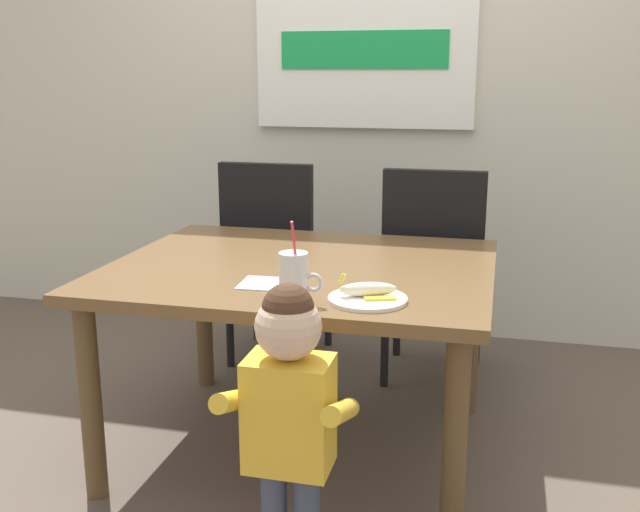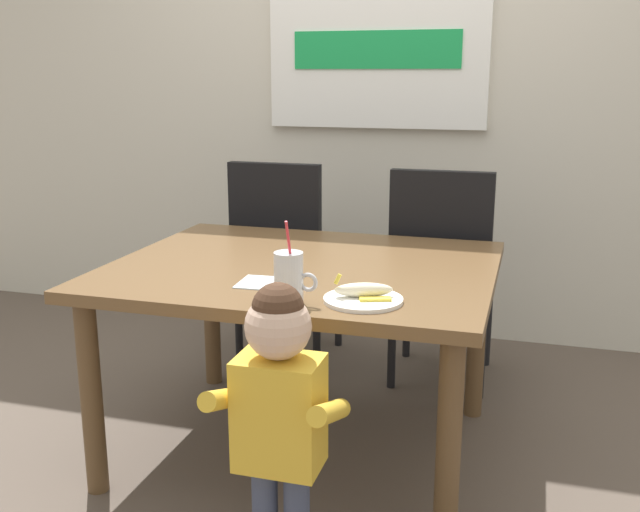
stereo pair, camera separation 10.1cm
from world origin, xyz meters
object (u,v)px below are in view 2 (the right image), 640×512
object	(u,v)px
dining_chair_right	(442,265)
peeled_banana	(364,290)
dining_chair_left	(284,251)
toddler_standing	(279,400)
milk_cup	(289,281)
dining_table	(303,288)
paper_napkin	(263,283)
snack_plate	(363,300)

from	to	relation	value
dining_chair_right	peeled_banana	size ratio (longest dim) A/B	5.48
dining_chair_left	toddler_standing	size ratio (longest dim) A/B	1.15
milk_cup	peeled_banana	bearing A→B (deg)	23.23
dining_table	milk_cup	bearing A→B (deg)	-77.26
paper_napkin	dining_table	bearing A→B (deg)	80.34
snack_plate	paper_napkin	distance (m)	0.36
dining_chair_right	paper_napkin	world-z (taller)	dining_chair_right
milk_cup	peeled_banana	xyz separation A→B (m)	(0.20, 0.09, -0.04)
milk_cup	peeled_banana	world-z (taller)	milk_cup
milk_cup	peeled_banana	distance (m)	0.22
dining_chair_right	milk_cup	xyz separation A→B (m)	(-0.29, -1.17, 0.23)
dining_chair_right	paper_napkin	distance (m)	1.10
dining_table	paper_napkin	world-z (taller)	paper_napkin
dining_chair_right	dining_table	bearing A→B (deg)	61.78
milk_cup	dining_chair_left	bearing A→B (deg)	110.02
dining_table	peeled_banana	xyz separation A→B (m)	(0.30, -0.35, 0.12)
milk_cup	dining_chair_right	bearing A→B (deg)	75.96
peeled_banana	paper_napkin	distance (m)	0.36
dining_chair_left	milk_cup	bearing A→B (deg)	110.02
snack_plate	peeled_banana	distance (m)	0.03
dining_table	milk_cup	size ratio (longest dim) A/B	5.23
toddler_standing	snack_plate	world-z (taller)	toddler_standing
dining_table	dining_chair_left	bearing A→B (deg)	113.85
milk_cup	snack_plate	size ratio (longest dim) A/B	1.08
dining_chair_left	dining_chair_right	bearing A→B (deg)	176.14
dining_chair_right	peeled_banana	distance (m)	1.10
dining_chair_left	snack_plate	distance (m)	1.32
milk_cup	snack_plate	xyz separation A→B (m)	(0.20, 0.08, -0.06)
milk_cup	toddler_standing	bearing A→B (deg)	-77.29
dining_table	toddler_standing	bearing A→B (deg)	-77.27
dining_chair_left	milk_cup	distance (m)	1.31
toddler_standing	snack_plate	distance (m)	0.41
toddler_standing	peeled_banana	distance (m)	0.43
dining_chair_right	paper_napkin	size ratio (longest dim) A/B	6.40
toddler_standing	peeled_banana	world-z (taller)	toddler_standing
toddler_standing	snack_plate	size ratio (longest dim) A/B	3.64
dining_chair_right	dining_chair_left	bearing A→B (deg)	-3.86
snack_plate	peeled_banana	bearing A→B (deg)	85.93
dining_chair_right	snack_plate	size ratio (longest dim) A/B	4.17
snack_plate	paper_napkin	size ratio (longest dim) A/B	1.53
dining_chair_left	peeled_banana	xyz separation A→B (m)	(0.64, -1.13, 0.19)
dining_table	dining_chair_right	distance (m)	0.83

